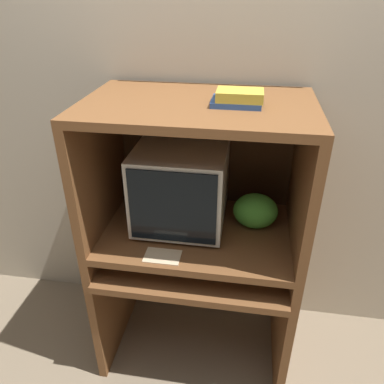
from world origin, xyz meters
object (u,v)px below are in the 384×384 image
(snack_bag, at_px, (255,211))
(keyboard, at_px, (179,263))
(mouse, at_px, (244,267))
(crt_monitor, at_px, (182,184))
(book_stack, at_px, (238,98))

(snack_bag, bearing_deg, keyboard, -151.15)
(mouse, height_order, snack_bag, snack_bag)
(keyboard, xyz_separation_m, snack_bag, (0.34, 0.19, 0.21))
(snack_bag, bearing_deg, crt_monitor, -178.84)
(keyboard, bearing_deg, book_stack, 22.48)
(crt_monitor, distance_m, keyboard, 0.38)
(crt_monitor, relative_size, keyboard, 0.98)
(crt_monitor, relative_size, snack_bag, 2.13)
(mouse, bearing_deg, keyboard, -177.70)
(keyboard, bearing_deg, mouse, 2.30)
(snack_bag, bearing_deg, book_stack, -140.22)
(mouse, xyz_separation_m, snack_bag, (0.03, 0.18, 0.21))
(crt_monitor, bearing_deg, snack_bag, 1.16)
(crt_monitor, xyz_separation_m, keyboard, (0.02, -0.18, -0.33))
(keyboard, bearing_deg, snack_bag, 28.85)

